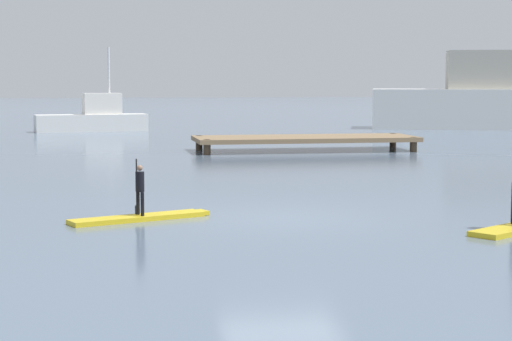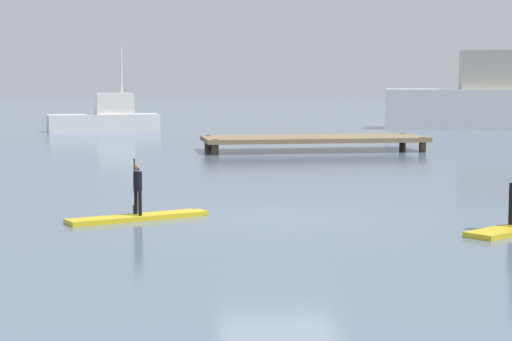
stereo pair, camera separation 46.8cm
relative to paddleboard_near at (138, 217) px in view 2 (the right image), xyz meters
name	(u,v)px [view 2 (the right image)]	position (x,y,z in m)	size (l,w,h in m)	color
ground_plane	(280,219)	(2.92, -0.34, -0.05)	(240.00, 240.00, 0.00)	slate
paddleboard_near	(138,217)	(0.00, 0.00, 0.00)	(3.01, 1.57, 0.10)	gold
paddler_child_solo	(137,187)	(-0.01, 0.01, 0.63)	(0.24, 0.36, 1.16)	black
motor_boat_small_navy	(106,118)	(-0.66, 32.60, 0.69)	(6.23, 2.41, 4.64)	silver
floating_dock	(314,139)	(7.62, 17.26, 0.43)	(8.92, 3.11, 0.58)	#846B4C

